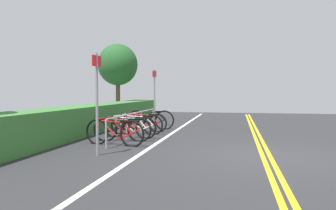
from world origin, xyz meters
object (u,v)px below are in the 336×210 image
object	(u,v)px
bicycle_2	(130,127)
bicycle_3	(137,124)
bicycle_4	(144,122)
tree_mid	(118,65)
bike_rack	(135,118)
bicycle_5	(150,120)
bicycle_1	(122,129)
sign_post_far	(154,92)
bicycle_0	(114,132)
sign_post_near	(97,94)

from	to	relation	value
bicycle_2	bicycle_3	xyz separation A→B (m)	(0.82, 0.02, -0.00)
bicycle_4	tree_mid	bearing A→B (deg)	28.58
bike_rack	bicycle_5	world-z (taller)	bike_rack
bicycle_5	bicycle_1	bearing A→B (deg)	179.39
bicycle_2	sign_post_far	distance (m)	3.33
tree_mid	sign_post_far	bearing A→B (deg)	-142.35
bicycle_0	bicycle_4	size ratio (longest dim) A/B	1.02
bicycle_1	bicycle_3	xyz separation A→B (m)	(1.52, 0.03, -0.01)
bike_rack	sign_post_near	distance (m)	3.41
bicycle_4	tree_mid	distance (m)	6.54
bicycle_1	sign_post_near	size ratio (longest dim) A/B	0.75
bicycle_5	tree_mid	distance (m)	5.96
bicycle_2	bicycle_3	bearing A→B (deg)	1.51
bicycle_0	bicycle_5	distance (m)	3.84
sign_post_near	sign_post_far	bearing A→B (deg)	1.57
bicycle_3	sign_post_far	bearing A→B (deg)	-0.69
bicycle_3	tree_mid	world-z (taller)	tree_mid
bicycle_1	tree_mid	xyz separation A→B (m)	(7.64, 2.92, 2.47)
bicycle_1	bicycle_5	size ratio (longest dim) A/B	0.94
bicycle_5	sign_post_far	world-z (taller)	sign_post_far
bicycle_5	tree_mid	bearing A→B (deg)	32.85
bike_rack	bicycle_4	bearing A→B (deg)	1.72
bicycle_0	bicycle_1	distance (m)	0.76
bike_rack	tree_mid	world-z (taller)	tree_mid
bike_rack	bicycle_5	bearing A→B (deg)	-0.53
bicycle_2	bicycle_3	size ratio (longest dim) A/B	1.00
bicycle_5	tree_mid	world-z (taller)	tree_mid
bike_rack	bicycle_2	xyz separation A→B (m)	(-0.44, 0.02, -0.24)
bike_rack	bicycle_3	size ratio (longest dim) A/B	2.76
bicycle_4	sign_post_near	distance (m)	4.62
tree_mid	bicycle_5	bearing A→B (deg)	-147.15
bike_rack	bicycle_0	size ratio (longest dim) A/B	2.75
bicycle_0	tree_mid	bearing A→B (deg)	19.36
bicycle_3	sign_post_far	xyz separation A→B (m)	(2.34, -0.03, 1.05)
bicycle_1	bicycle_3	world-z (taller)	bicycle_1
sign_post_near	tree_mid	size ratio (longest dim) A/B	0.59
bicycle_4	bicycle_5	xyz separation A→B (m)	(0.75, -0.05, 0.03)
sign_post_far	bicycle_3	bearing A→B (deg)	179.31
sign_post_far	tree_mid	distance (m)	4.98
bicycle_2	bicycle_5	xyz separation A→B (m)	(2.38, -0.04, 0.02)
bicycle_2	tree_mid	bearing A→B (deg)	22.74
bicycle_3	sign_post_near	bearing A→B (deg)	-177.00
bike_rack	bicycle_3	bearing A→B (deg)	6.29
bicycle_0	sign_post_far	distance (m)	4.74
bicycle_0	bicycle_1	world-z (taller)	bicycle_0
bicycle_5	tree_mid	xyz separation A→B (m)	(4.57, 2.95, 2.45)
bicycle_0	bicycle_3	bearing A→B (deg)	1.63
bike_rack	bicycle_1	xyz separation A→B (m)	(-1.14, 0.01, -0.23)
bicycle_3	bicycle_5	distance (m)	1.55
bicycle_3	bicycle_5	bearing A→B (deg)	-2.23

